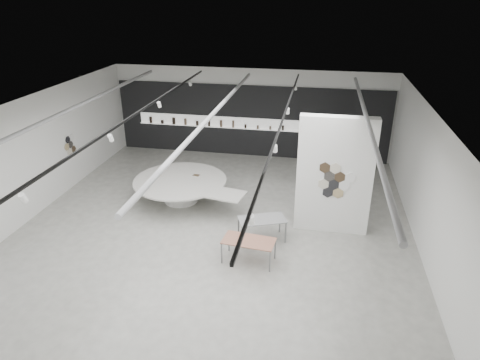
% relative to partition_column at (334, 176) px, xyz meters
% --- Properties ---
extents(room, '(12.02, 14.02, 3.82)m').
position_rel_partition_column_xyz_m(room, '(-3.59, -1.00, 0.27)').
color(room, '#A7A69D').
rests_on(room, ground).
extents(back_wall_display, '(11.80, 0.27, 3.10)m').
position_rel_partition_column_xyz_m(back_wall_display, '(-3.59, 5.94, -0.26)').
color(back_wall_display, black).
rests_on(back_wall_display, ground).
extents(partition_column, '(2.20, 0.38, 3.60)m').
position_rel_partition_column_xyz_m(partition_column, '(0.00, 0.00, 0.00)').
color(partition_column, white).
rests_on(partition_column, ground).
extents(display_island, '(4.33, 3.75, 0.82)m').
position_rel_partition_column_xyz_m(display_island, '(-5.05, 0.97, -1.27)').
color(display_island, white).
rests_on(display_island, ground).
extents(sample_table_wood, '(1.47, 0.85, 0.66)m').
position_rel_partition_column_xyz_m(sample_table_wood, '(-2.17, -2.14, -1.19)').
color(sample_table_wood, '#A16853').
rests_on(sample_table_wood, ground).
extents(sample_table_stone, '(1.51, 1.14, 0.70)m').
position_rel_partition_column_xyz_m(sample_table_stone, '(-1.98, -0.99, -1.16)').
color(sample_table_stone, gray).
rests_on(sample_table_stone, ground).
extents(kitchen_counter, '(1.62, 0.74, 1.24)m').
position_rel_partition_column_xyz_m(kitchen_counter, '(-0.39, 5.54, -1.35)').
color(kitchen_counter, white).
rests_on(kitchen_counter, ground).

